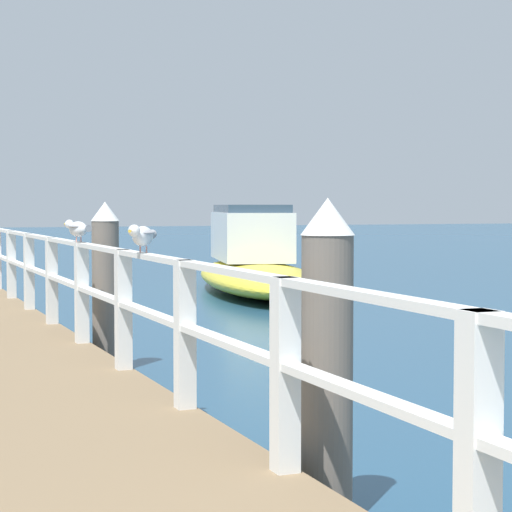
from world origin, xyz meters
name	(u,v)px	position (x,y,z in m)	size (l,w,h in m)	color
pier_railing	(65,275)	(1.14, 9.83, 1.02)	(0.12, 18.18, 0.97)	silver
dock_piling_near	(327,361)	(1.52, 4.39, 0.90)	(0.29, 0.29, 1.78)	#6B6056
dock_piling_far	(106,287)	(1.52, 9.64, 0.90)	(0.29, 0.29, 1.78)	#6B6056
seagull_foreground	(142,235)	(1.13, 6.75, 1.52)	(0.32, 0.41, 0.21)	white
seagull_background	(78,228)	(1.14, 9.16, 1.52)	(0.23, 0.47, 0.21)	white
boat_0	(254,263)	(6.51, 18.00, 0.58)	(3.74, 7.71, 1.76)	gold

